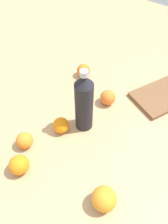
% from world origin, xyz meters
% --- Properties ---
extents(ground_plane, '(2.40, 2.40, 0.00)m').
position_xyz_m(ground_plane, '(0.00, 0.00, 0.00)').
color(ground_plane, tan).
extents(water_bottle, '(0.07, 0.07, 0.28)m').
position_xyz_m(water_bottle, '(0.03, 0.05, 0.13)').
color(water_bottle, black).
rests_on(water_bottle, ground_plane).
extents(orange_0, '(0.06, 0.06, 0.06)m').
position_xyz_m(orange_0, '(0.24, -0.07, 0.03)').
color(orange_0, orange).
rests_on(orange_0, ground_plane).
extents(orange_1, '(0.06, 0.06, 0.06)m').
position_xyz_m(orange_1, '(-0.21, -0.15, 0.03)').
color(orange_1, orange).
rests_on(orange_1, ground_plane).
extents(orange_2, '(0.08, 0.08, 0.08)m').
position_xyz_m(orange_2, '(0.24, 0.29, 0.04)').
color(orange_2, orange).
rests_on(orange_2, ground_plane).
extents(orange_3, '(0.06, 0.06, 0.06)m').
position_xyz_m(orange_3, '(0.11, -0.01, 0.03)').
color(orange_3, orange).
rests_on(orange_3, ground_plane).
extents(orange_4, '(0.07, 0.07, 0.07)m').
position_xyz_m(orange_4, '(0.32, -0.01, 0.03)').
color(orange_4, orange).
rests_on(orange_4, ground_plane).
extents(orange_5, '(0.07, 0.07, 0.07)m').
position_xyz_m(orange_5, '(-0.13, 0.05, 0.03)').
color(orange_5, orange).
rests_on(orange_5, ground_plane).
extents(cutting_board, '(0.29, 0.25, 0.02)m').
position_xyz_m(cutting_board, '(-0.30, 0.22, 0.01)').
color(cutting_board, brown).
rests_on(cutting_board, ground_plane).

